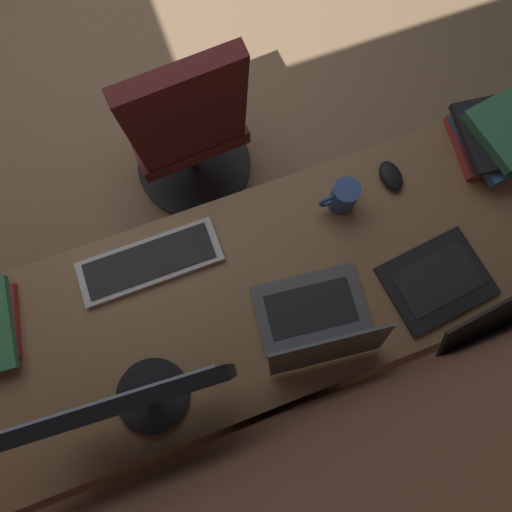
{
  "coord_description": "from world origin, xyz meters",
  "views": [
    {
      "loc": [
        -0.03,
        2.1,
        1.92
      ],
      "look_at": [
        -0.12,
        1.86,
        0.95
      ],
      "focal_mm": 28.88,
      "sensor_mm": 36.0,
      "label": 1
    }
  ],
  "objects_px": {
    "book_stack_far": "(495,137)",
    "coffee_mug": "(343,197)",
    "mouse_main": "(391,176)",
    "office_chair": "(186,131)",
    "monitor_primary": "(127,402)",
    "laptop_leftmost": "(455,297)",
    "laptop_left": "(317,324)",
    "keyboard_main": "(150,262)",
    "drawer_pedestal": "(249,319)"
  },
  "relations": [
    {
      "from": "coffee_mug",
      "to": "monitor_primary",
      "type": "bearing_deg",
      "value": 25.65
    },
    {
      "from": "monitor_primary",
      "to": "keyboard_main",
      "type": "xyz_separation_m",
      "value": [
        -0.1,
        -0.36,
        -0.23
      ]
    },
    {
      "from": "drawer_pedestal",
      "to": "mouse_main",
      "type": "xyz_separation_m",
      "value": [
        -0.56,
        -0.22,
        0.4
      ]
    },
    {
      "from": "keyboard_main",
      "to": "office_chair",
      "type": "height_order",
      "value": "office_chair"
    },
    {
      "from": "monitor_primary",
      "to": "office_chair",
      "type": "bearing_deg",
      "value": -110.69
    },
    {
      "from": "mouse_main",
      "to": "office_chair",
      "type": "height_order",
      "value": "office_chair"
    },
    {
      "from": "book_stack_far",
      "to": "office_chair",
      "type": "relative_size",
      "value": 0.29
    },
    {
      "from": "monitor_primary",
      "to": "laptop_left",
      "type": "distance_m",
      "value": 0.52
    },
    {
      "from": "laptop_leftmost",
      "to": "laptop_left",
      "type": "distance_m",
      "value": 0.39
    },
    {
      "from": "laptop_leftmost",
      "to": "laptop_left",
      "type": "xyz_separation_m",
      "value": [
        0.39,
        -0.06,
        -0.0
      ]
    },
    {
      "from": "book_stack_far",
      "to": "coffee_mug",
      "type": "bearing_deg",
      "value": 1.8
    },
    {
      "from": "monitor_primary",
      "to": "laptop_leftmost",
      "type": "xyz_separation_m",
      "value": [
        -0.88,
        0.05,
        -0.19
      ]
    },
    {
      "from": "keyboard_main",
      "to": "office_chair",
      "type": "distance_m",
      "value": 0.67
    },
    {
      "from": "drawer_pedestal",
      "to": "laptop_left",
      "type": "distance_m",
      "value": 0.48
    },
    {
      "from": "drawer_pedestal",
      "to": "laptop_leftmost",
      "type": "distance_m",
      "value": 0.72
    },
    {
      "from": "monitor_primary",
      "to": "laptop_left",
      "type": "height_order",
      "value": "monitor_primary"
    },
    {
      "from": "keyboard_main",
      "to": "book_stack_far",
      "type": "height_order",
      "value": "book_stack_far"
    },
    {
      "from": "monitor_primary",
      "to": "keyboard_main",
      "type": "relative_size",
      "value": 1.15
    },
    {
      "from": "laptop_left",
      "to": "coffee_mug",
      "type": "relative_size",
      "value": 2.83
    },
    {
      "from": "drawer_pedestal",
      "to": "monitor_primary",
      "type": "distance_m",
      "value": 0.71
    },
    {
      "from": "monitor_primary",
      "to": "laptop_left",
      "type": "bearing_deg",
      "value": -178.0
    },
    {
      "from": "book_stack_far",
      "to": "office_chair",
      "type": "distance_m",
      "value": 1.09
    },
    {
      "from": "monitor_primary",
      "to": "mouse_main",
      "type": "height_order",
      "value": "monitor_primary"
    },
    {
      "from": "monitor_primary",
      "to": "coffee_mug",
      "type": "relative_size",
      "value": 4.01
    },
    {
      "from": "laptop_left",
      "to": "keyboard_main",
      "type": "relative_size",
      "value": 0.81
    },
    {
      "from": "drawer_pedestal",
      "to": "office_chair",
      "type": "bearing_deg",
      "value": -91.45
    },
    {
      "from": "coffee_mug",
      "to": "office_chair",
      "type": "relative_size",
      "value": 0.12
    },
    {
      "from": "laptop_leftmost",
      "to": "office_chair",
      "type": "distance_m",
      "value": 1.15
    },
    {
      "from": "office_chair",
      "to": "laptop_left",
      "type": "bearing_deg",
      "value": 98.91
    },
    {
      "from": "drawer_pedestal",
      "to": "mouse_main",
      "type": "relative_size",
      "value": 6.68
    },
    {
      "from": "keyboard_main",
      "to": "book_stack_far",
      "type": "bearing_deg",
      "value": 179.69
    },
    {
      "from": "monitor_primary",
      "to": "keyboard_main",
      "type": "height_order",
      "value": "monitor_primary"
    },
    {
      "from": "mouse_main",
      "to": "office_chair",
      "type": "bearing_deg",
      "value": -46.13
    },
    {
      "from": "monitor_primary",
      "to": "office_chair",
      "type": "height_order",
      "value": "monitor_primary"
    },
    {
      "from": "drawer_pedestal",
      "to": "coffee_mug",
      "type": "distance_m",
      "value": 0.61
    },
    {
      "from": "mouse_main",
      "to": "coffee_mug",
      "type": "bearing_deg",
      "value": 6.94
    },
    {
      "from": "laptop_leftmost",
      "to": "mouse_main",
      "type": "height_order",
      "value": "laptop_leftmost"
    },
    {
      "from": "drawer_pedestal",
      "to": "laptop_left",
      "type": "relative_size",
      "value": 2.04
    },
    {
      "from": "keyboard_main",
      "to": "laptop_leftmost",
      "type": "bearing_deg",
      "value": 152.25
    },
    {
      "from": "laptop_left",
      "to": "mouse_main",
      "type": "bearing_deg",
      "value": -139.09
    },
    {
      "from": "laptop_leftmost",
      "to": "coffee_mug",
      "type": "height_order",
      "value": "laptop_leftmost"
    },
    {
      "from": "office_chair",
      "to": "keyboard_main",
      "type": "bearing_deg",
      "value": 66.32
    },
    {
      "from": "coffee_mug",
      "to": "drawer_pedestal",
      "type": "bearing_deg",
      "value": 27.86
    },
    {
      "from": "mouse_main",
      "to": "coffee_mug",
      "type": "height_order",
      "value": "coffee_mug"
    },
    {
      "from": "drawer_pedestal",
      "to": "laptop_left",
      "type": "height_order",
      "value": "laptop_left"
    },
    {
      "from": "keyboard_main",
      "to": "book_stack_far",
      "type": "relative_size",
      "value": 1.5
    },
    {
      "from": "laptop_left",
      "to": "laptop_leftmost",
      "type": "bearing_deg",
      "value": 170.53
    },
    {
      "from": "keyboard_main",
      "to": "coffee_mug",
      "type": "xyz_separation_m",
      "value": [
        -0.6,
        0.02,
        0.04
      ]
    },
    {
      "from": "monitor_primary",
      "to": "book_stack_far",
      "type": "height_order",
      "value": "monitor_primary"
    },
    {
      "from": "laptop_leftmost",
      "to": "office_chair",
      "type": "relative_size",
      "value": 0.36
    }
  ]
}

